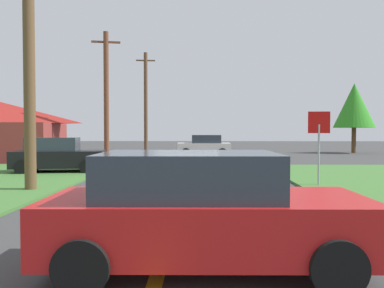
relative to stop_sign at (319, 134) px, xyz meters
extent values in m
plane|color=#3B3B3B|center=(-4.58, 2.19, -1.81)|extent=(120.00, 120.00, 0.00)
cube|color=yellow|center=(-4.58, -5.81, -1.81)|extent=(0.20, 14.00, 0.01)
cylinder|color=#9EA0A8|center=(0.00, 0.00, -0.74)|extent=(0.07, 0.07, 2.14)
cube|color=red|center=(0.00, 0.00, 0.40)|extent=(0.74, 0.06, 0.74)
cube|color=white|center=(-3.85, 16.08, -1.17)|extent=(3.90, 2.01, 0.76)
cube|color=#2D3842|center=(-3.68, 16.09, -0.49)|extent=(2.16, 1.73, 0.60)
cylinder|color=black|center=(-5.14, 15.11, -1.47)|extent=(0.69, 0.24, 0.68)
cylinder|color=black|center=(-5.18, 16.99, -1.47)|extent=(0.69, 0.24, 0.68)
cylinder|color=black|center=(-2.51, 15.18, -1.47)|extent=(0.69, 0.24, 0.68)
cylinder|color=black|center=(-2.56, 17.05, -1.47)|extent=(0.69, 0.24, 0.68)
cube|color=red|center=(-3.92, -8.34, -1.17)|extent=(4.38, 1.97, 0.76)
cube|color=#2D3842|center=(-4.17, -8.34, -0.49)|extent=(2.42, 1.70, 0.60)
cylinder|color=black|center=(-2.46, -7.39, -1.47)|extent=(0.68, 0.23, 0.68)
cylinder|color=black|center=(-2.43, -9.23, -1.47)|extent=(0.68, 0.23, 0.68)
cylinder|color=black|center=(-5.42, -7.44, -1.47)|extent=(0.68, 0.23, 0.68)
cylinder|color=black|center=(-5.38, -9.29, -1.47)|extent=(0.68, 0.23, 0.68)
cube|color=black|center=(-10.48, 4.26, -1.17)|extent=(4.22, 2.30, 0.76)
cube|color=#2D3842|center=(-10.74, 4.22, -0.49)|extent=(2.40, 1.83, 0.60)
cylinder|color=black|center=(-9.26, 5.30, -1.47)|extent=(0.71, 0.32, 0.68)
cylinder|color=black|center=(-9.01, 3.63, -1.47)|extent=(0.71, 0.32, 0.68)
cylinder|color=black|center=(-11.95, 4.89, -1.47)|extent=(0.71, 0.32, 0.68)
cylinder|color=black|center=(-11.70, 3.22, -1.47)|extent=(0.71, 0.32, 0.68)
cylinder|color=brown|center=(-9.41, -1.29, 2.24)|extent=(0.36, 0.36, 8.10)
cylinder|color=brown|center=(-10.07, 11.65, 2.28)|extent=(0.32, 0.32, 8.19)
cube|color=brown|center=(-10.07, 11.65, 5.72)|extent=(1.79, 0.48, 0.12)
cylinder|color=brown|center=(-9.36, 24.60, 2.87)|extent=(0.35, 0.35, 9.37)
cube|color=brown|center=(-9.36, 24.60, 6.81)|extent=(1.80, 0.36, 0.12)
cylinder|color=brown|center=(9.18, 21.43, -0.71)|extent=(0.37, 0.37, 2.20)
cone|color=#2C8720|center=(9.18, 21.43, 2.31)|extent=(3.50, 3.50, 3.84)
camera|label=1|loc=(-3.99, -13.86, 0.10)|focal=37.76mm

